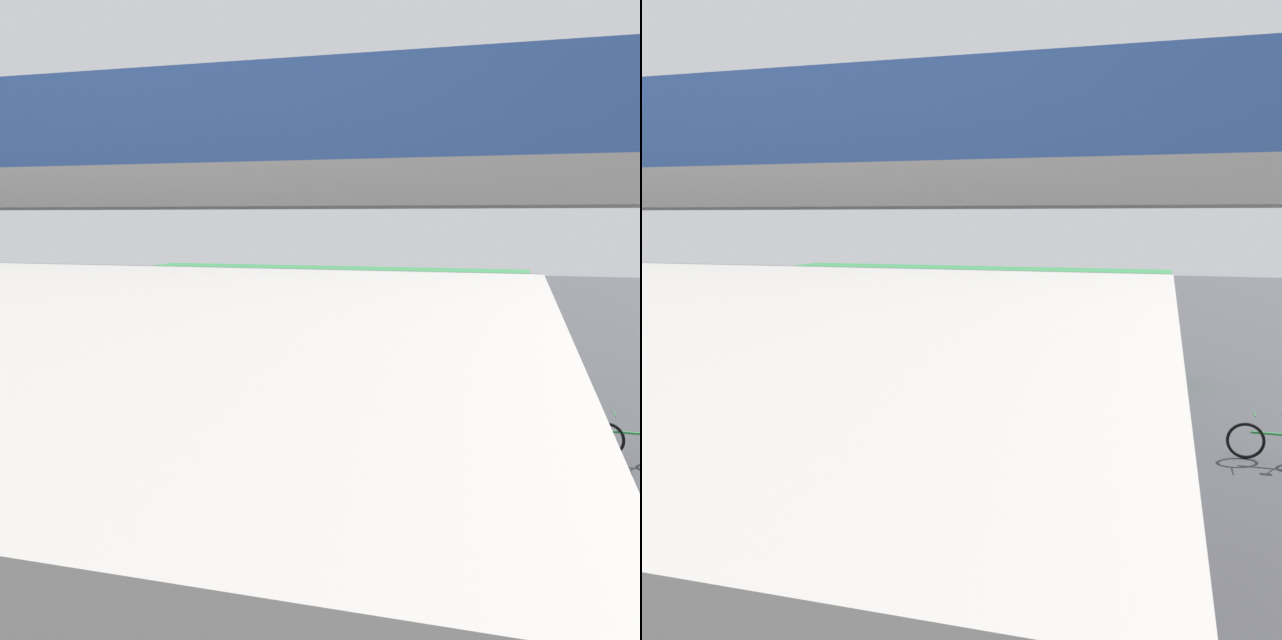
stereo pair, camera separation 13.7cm
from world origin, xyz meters
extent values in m
plane|color=#424247|center=(0.00, 0.00, 0.00)|extent=(80.00, 80.00, 0.00)
cube|color=#1E8C38|center=(0.14, -0.56, 1.72)|extent=(11.50, 2.55, 2.86)
cube|color=black|center=(0.14, -0.56, 2.23)|extent=(11.04, 2.59, 0.90)
cube|color=white|center=(0.14, -0.56, 3.03)|extent=(11.27, 2.58, 0.20)
cube|color=black|center=(5.91, -0.56, 2.06)|extent=(0.04, 2.24, 1.20)
cylinder|color=black|center=(3.82, 0.71, 0.52)|extent=(1.04, 0.30, 1.04)
cylinder|color=black|center=(3.82, -1.84, 0.52)|extent=(1.04, 0.30, 1.04)
cylinder|color=black|center=(-3.54, 0.71, 0.52)|extent=(1.04, 0.30, 1.04)
cylinder|color=black|center=(-3.54, -1.84, 0.52)|extent=(1.04, 0.30, 1.04)
cube|color=#33478C|center=(7.40, 3.37, 1.12)|extent=(4.80, 1.95, 1.86)
cube|color=black|center=(7.40, 3.37, 1.48)|extent=(4.42, 1.98, 0.56)
cylinder|color=black|center=(8.98, 2.40, 0.34)|extent=(0.68, 0.22, 0.68)
cylinder|color=black|center=(5.81, 4.35, 0.34)|extent=(0.68, 0.22, 0.68)
cylinder|color=black|center=(5.81, 2.40, 0.34)|extent=(0.68, 0.22, 0.68)
torus|color=black|center=(-7.05, 5.25, 0.36)|extent=(0.72, 0.06, 0.72)
cube|color=green|center=(-7.58, 5.25, 0.54)|extent=(0.89, 0.04, 0.04)
cylinder|color=green|center=(-7.18, 5.25, 0.91)|extent=(0.02, 0.44, 0.02)
cylinder|color=#2D2D38|center=(3.87, 3.49, 0.42)|extent=(0.32, 0.32, 0.85)
cylinder|color=#19724C|center=(3.87, 3.49, 1.20)|extent=(0.38, 0.38, 0.70)
sphere|color=tan|center=(3.87, 3.49, 1.68)|extent=(0.22, 0.22, 0.22)
cylinder|color=slate|center=(6.80, -3.25, 1.40)|extent=(0.08, 0.08, 2.80)
cube|color=red|center=(6.80, -3.25, 2.50)|extent=(0.04, 0.60, 0.60)
cube|color=silver|center=(-4.00, -2.79, 0.00)|extent=(2.00, 0.20, 0.01)
cube|color=silver|center=(0.00, -2.79, 0.00)|extent=(2.00, 0.20, 0.01)
cube|color=silver|center=(4.00, -2.79, 0.00)|extent=(2.00, 0.20, 0.01)
cube|color=#B2ADA5|center=(0.00, 10.49, 5.02)|extent=(29.81, 2.60, 0.50)
cube|color=#3359A5|center=(0.00, 9.24, 5.82)|extent=(29.81, 0.08, 1.10)
cube|color=#3359A5|center=(0.00, 11.74, 5.82)|extent=(29.81, 0.08, 1.10)
cube|color=#192333|center=(-0.97, 13.54, 1.89)|extent=(7.65, 0.04, 2.94)
camera|label=1|loc=(-5.27, 19.25, 4.63)|focal=38.87mm
camera|label=2|loc=(-5.40, 19.21, 4.63)|focal=38.87mm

